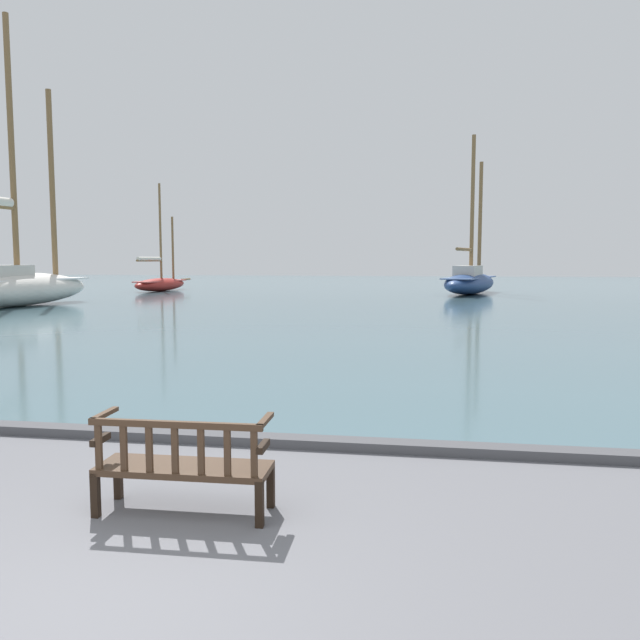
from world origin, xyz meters
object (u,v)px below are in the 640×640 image
object	(u,v)px
park_bench	(183,464)
sailboat_mid_starboard	(13,281)
sailboat_distant_harbor	(470,280)
sailboat_nearest_port	(160,282)

from	to	relation	value
park_bench	sailboat_mid_starboard	size ratio (longest dim) A/B	0.12
sailboat_distant_harbor	sailboat_mid_starboard	bearing A→B (deg)	-146.65
sailboat_mid_starboard	park_bench	bearing A→B (deg)	-51.82
park_bench	sailboat_nearest_port	xyz separation A→B (m)	(-16.55, 37.51, 0.23)
park_bench	sailboat_nearest_port	size ratio (longest dim) A/B	0.21
park_bench	sailboat_distant_harbor	distance (m)	37.35
park_bench	sailboat_mid_starboard	distance (m)	28.07
sailboat_distant_harbor	sailboat_nearest_port	xyz separation A→B (m)	(-21.87, 0.55, -0.30)
sailboat_distant_harbor	sailboat_nearest_port	distance (m)	21.88
park_bench	sailboat_mid_starboard	world-z (taller)	sailboat_mid_starboard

